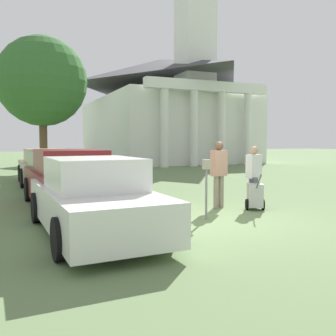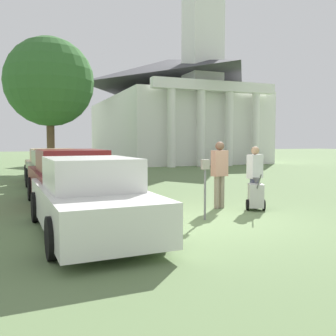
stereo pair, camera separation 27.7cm
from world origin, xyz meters
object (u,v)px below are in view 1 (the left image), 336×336
object	(u,v)px
parked_car_sage	(55,172)
equipment_cart	(255,195)
parked_car_maroon	(69,181)
person_supervisor	(254,173)
parked_car_white	(92,199)
person_worker	(219,170)
parked_car_tan	(48,168)
church	(161,107)
parking_meter	(206,178)

from	to	relation	value
parked_car_sage	equipment_cart	xyz separation A→B (m)	(4.38, -5.62, -0.29)
parked_car_maroon	person_supervisor	bearing A→B (deg)	-25.12
equipment_cart	parked_car_maroon	bearing A→B (deg)	179.23
parked_car_white	person_worker	distance (m)	3.96
parked_car_white	parked_car_tan	xyz separation A→B (m)	(-0.00, 9.04, 0.01)
person_worker	equipment_cart	distance (m)	1.14
parked_car_sage	parked_car_tan	distance (m)	2.59
person_worker	equipment_cart	bearing A→B (deg)	128.78
parked_car_white	parked_car_sage	distance (m)	6.45
parked_car_white	church	size ratio (longest dim) A/B	0.24
parked_car_maroon	parked_car_sage	size ratio (longest dim) A/B	0.99
parked_car_white	person_supervisor	xyz separation A→B (m)	(4.57, 1.16, 0.26)
parked_car_tan	person_worker	xyz separation A→B (m)	(3.67, -7.58, 0.33)
person_worker	parked_car_white	bearing A→B (deg)	11.80
parked_car_maroon	parking_meter	xyz separation A→B (m)	(2.63, -2.77, 0.24)
parked_car_sage	parking_meter	size ratio (longest dim) A/B	3.84
person_supervisor	parked_car_tan	bearing A→B (deg)	-75.56
parked_car_maroon	parking_meter	size ratio (longest dim) A/B	3.80
person_supervisor	parked_car_maroon	bearing A→B (deg)	-38.00
parked_car_maroon	parked_car_tan	size ratio (longest dim) A/B	1.09
parked_car_tan	person_worker	bearing A→B (deg)	-66.96
parked_car_white	parking_meter	xyz separation A→B (m)	(2.63, 0.26, 0.28)
person_supervisor	equipment_cart	bearing A→B (deg)	44.93
church	person_supervisor	bearing A→B (deg)	-106.28
person_supervisor	person_worker	bearing A→B (deg)	-34.09
parked_car_sage	parked_car_tan	bearing A→B (deg)	87.23
person_supervisor	parking_meter	bearing A→B (deg)	9.26
person_worker	equipment_cart	world-z (taller)	person_worker
parked_car_tan	equipment_cart	xyz separation A→B (m)	(4.38, -8.21, -0.30)
parked_car_white	equipment_cart	size ratio (longest dim) A/B	4.78
parked_car_white	person_supervisor	size ratio (longest dim) A/B	2.91
person_supervisor	equipment_cart	xyz separation A→B (m)	(-0.18, -0.33, -0.54)
parked_car_sage	person_supervisor	distance (m)	6.99
parking_meter	parked_car_tan	bearing A→B (deg)	106.69
parked_car_maroon	person_worker	bearing A→B (deg)	-26.05
equipment_cart	person_worker	bearing A→B (deg)	164.66
parked_car_white	equipment_cart	world-z (taller)	parked_car_white
parked_car_white	parking_meter	distance (m)	2.66
parked_car_white	parking_meter	world-z (taller)	parked_car_white
parked_car_sage	person_supervisor	size ratio (longest dim) A/B	3.21
parked_car_maroon	equipment_cart	bearing A→B (deg)	-29.48
parked_car_sage	equipment_cart	world-z (taller)	parked_car_sage
person_worker	church	xyz separation A→B (m)	(7.88, 23.60, 3.88)
parking_meter	equipment_cart	distance (m)	1.93
parked_car_white	parked_car_tan	bearing A→B (deg)	87.23
parked_car_white	parked_car_sage	bearing A→B (deg)	87.23
parked_car_sage	equipment_cart	distance (m)	7.13
person_worker	church	world-z (taller)	church
parking_meter	church	size ratio (longest dim) A/B	0.07
equipment_cart	parked_car_white	bearing A→B (deg)	-143.28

